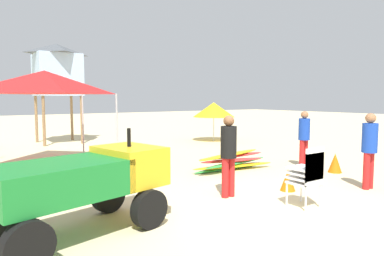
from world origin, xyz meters
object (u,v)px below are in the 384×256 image
popup_canopy (45,82)px  traffic_cone_far (335,163)px  lifeguard_near_right (369,146)px  lifeguard_near_left (304,135)px  traffic_cone_near (288,180)px  lifeguard_near_center (229,150)px  beach_umbrella_mid (214,110)px  utility_cart (85,180)px  stacked_plastic_chairs (309,172)px  surfboard_pile (233,161)px  lifeguard_tower (57,70)px

popup_canopy → traffic_cone_far: size_ratio=6.04×
lifeguard_near_right → lifeguard_near_left: bearing=69.5°
lifeguard_near_left → traffic_cone_far: size_ratio=3.13×
traffic_cone_near → traffic_cone_far: 2.55m
lifeguard_near_center → lifeguard_near_right: bearing=-23.4°
beach_umbrella_mid → lifeguard_near_center: bearing=-126.4°
utility_cart → stacked_plastic_chairs: (3.69, -1.13, -0.13)m
traffic_cone_near → surfboard_pile: bearing=78.5°
traffic_cone_far → lifeguard_near_right: bearing=-123.7°
stacked_plastic_chairs → beach_umbrella_mid: size_ratio=0.58×
beach_umbrella_mid → traffic_cone_near: bearing=-117.7°
surfboard_pile → beach_umbrella_mid: beach_umbrella_mid is taller
lifeguard_near_center → traffic_cone_far: bearing=1.9°
lifeguard_near_right → beach_umbrella_mid: beach_umbrella_mid is taller
lifeguard_tower → beach_umbrella_mid: bearing=-29.0°
surfboard_pile → popup_canopy: 5.80m
utility_cart → lifeguard_near_left: 6.89m
lifeguard_tower → traffic_cone_near: size_ratio=9.41×
utility_cart → lifeguard_near_left: (6.76, 1.33, 0.14)m
surfboard_pile → lifeguard_near_right: size_ratio=1.67×
lifeguard_tower → traffic_cone_near: 11.64m
utility_cart → stacked_plastic_chairs: size_ratio=2.47×
stacked_plastic_chairs → traffic_cone_near: (0.62, 0.97, -0.42)m
stacked_plastic_chairs → surfboard_pile: bearing=71.7°
lifeguard_near_center → popup_canopy: 6.04m
lifeguard_near_center → popup_canopy: popup_canopy is taller
lifeguard_near_center → popup_canopy: bearing=113.0°
traffic_cone_near → traffic_cone_far: bearing=11.3°
popup_canopy → lifeguard_tower: 5.61m
surfboard_pile → beach_umbrella_mid: size_ratio=1.44×
stacked_plastic_chairs → beach_umbrella_mid: (4.66, 8.68, 0.80)m
lifeguard_near_left → traffic_cone_near: bearing=-148.9°
lifeguard_near_left → lifeguard_near_right: 2.54m
utility_cart → traffic_cone_far: utility_cart is taller
utility_cart → traffic_cone_far: 6.83m
surfboard_pile → lifeguard_near_left: bearing=-23.0°
lifeguard_near_center → beach_umbrella_mid: 9.13m
lifeguard_near_center → popup_canopy: (-2.29, 5.39, 1.49)m
lifeguard_tower → traffic_cone_far: lifeguard_tower is taller
lifeguard_near_center → traffic_cone_far: lifeguard_near_center is taller
popup_canopy → lifeguard_near_left: bearing=-35.0°
lifeguard_near_left → utility_cart: bearing=-168.9°
surfboard_pile → beach_umbrella_mid: 6.57m
stacked_plastic_chairs → traffic_cone_far: bearing=25.3°
traffic_cone_far → lifeguard_near_center: bearing=-178.1°
traffic_cone_near → traffic_cone_far: traffic_cone_far is taller
lifeguard_near_right → traffic_cone_far: 1.82m
lifeguard_near_center → beach_umbrella_mid: beach_umbrella_mid is taller
surfboard_pile → lifeguard_near_center: bearing=-133.2°
surfboard_pile → traffic_cone_near: size_ratio=6.01×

